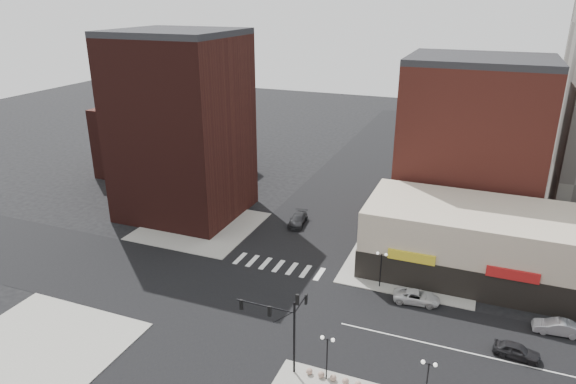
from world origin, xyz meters
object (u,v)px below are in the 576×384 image
(street_lamp_ne, at_px, (381,261))
(street_lamp_se_a, at_px, (327,347))
(street_lamp_se_b, at_px, (428,372))
(dark_sedan_north, at_px, (298,220))
(dark_sedan_east, at_px, (517,351))
(traffic_signal, at_px, (285,319))
(silver_sedan, at_px, (557,327))
(white_suv, at_px, (417,297))

(street_lamp_ne, bearing_deg, street_lamp_se_a, -93.58)
(street_lamp_se_b, distance_m, dark_sedan_north, 35.27)
(street_lamp_ne, height_order, dark_sedan_east, street_lamp_ne)
(dark_sedan_north, bearing_deg, traffic_signal, -78.00)
(street_lamp_se_b, distance_m, dark_sedan_east, 11.52)
(street_lamp_se_b, bearing_deg, street_lamp_se_a, 180.00)
(street_lamp_ne, xyz_separation_m, dark_sedan_east, (13.73, -7.02, -2.62))
(silver_sedan, bearing_deg, dark_sedan_north, -118.15)
(street_lamp_se_a, distance_m, street_lamp_se_b, 8.00)
(street_lamp_ne, bearing_deg, dark_sedan_east, -27.08)
(dark_sedan_north, bearing_deg, dark_sedan_east, -41.02)
(street_lamp_ne, relative_size, dark_sedan_north, 0.84)
(white_suv, bearing_deg, dark_sedan_east, -126.37)
(traffic_signal, height_order, white_suv, traffic_signal)
(street_lamp_ne, bearing_deg, traffic_signal, -106.75)
(street_lamp_ne, relative_size, dark_sedan_east, 1.06)
(street_lamp_ne, distance_m, white_suv, 5.17)
(dark_sedan_east, height_order, silver_sedan, silver_sedan)
(traffic_signal, relative_size, street_lamp_se_a, 1.87)
(street_lamp_se_b, bearing_deg, street_lamp_ne, 113.63)
(street_lamp_se_b, bearing_deg, dark_sedan_north, 126.98)
(traffic_signal, bearing_deg, street_lamp_ne, 73.25)
(street_lamp_se_a, bearing_deg, silver_sedan, 37.55)
(street_lamp_se_b, relative_size, dark_sedan_north, 0.84)
(traffic_signal, height_order, street_lamp_se_b, traffic_signal)
(street_lamp_se_a, xyz_separation_m, dark_sedan_east, (14.73, 8.98, -2.62))
(dark_sedan_east, bearing_deg, silver_sedan, -28.68)
(street_lamp_se_b, relative_size, white_suv, 0.88)
(street_lamp_se_a, distance_m, dark_sedan_east, 17.45)
(dark_sedan_east, xyz_separation_m, dark_sedan_north, (-27.89, 19.12, 0.05))
(street_lamp_se_a, height_order, street_lamp_ne, same)
(silver_sedan, bearing_deg, street_lamp_se_a, -56.58)
(dark_sedan_east, distance_m, silver_sedan, 6.23)
(street_lamp_se_b, relative_size, silver_sedan, 0.98)
(street_lamp_ne, distance_m, silver_sedan, 17.61)
(street_lamp_se_a, bearing_deg, dark_sedan_east, 31.38)
(traffic_signal, xyz_separation_m, white_suv, (8.96, 14.33, -4.30))
(street_lamp_se_a, bearing_deg, dark_sedan_north, 115.09)
(street_lamp_se_b, height_order, street_lamp_ne, same)
(traffic_signal, bearing_deg, street_lamp_se_b, -0.82)
(street_lamp_se_b, height_order, silver_sedan, street_lamp_se_b)
(silver_sedan, height_order, dark_sedan_north, dark_sedan_north)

